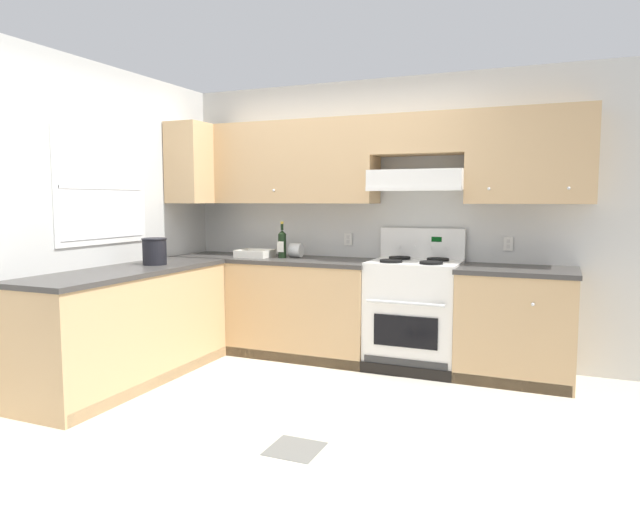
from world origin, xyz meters
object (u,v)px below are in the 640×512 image
(bowl, at_px, (255,255))
(paper_towel_roll, at_px, (296,250))
(bucket, at_px, (154,251))
(stove, at_px, (414,313))
(wine_bottle, at_px, (282,243))

(bowl, distance_m, paper_towel_roll, 0.40)
(bowl, height_order, paper_towel_roll, paper_towel_roll)
(bucket, relative_size, paper_towel_roll, 1.69)
(bowl, xyz_separation_m, paper_towel_roll, (0.38, 0.12, 0.04))
(stove, relative_size, bowl, 3.79)
(bucket, bearing_deg, paper_towel_roll, 50.79)
(stove, bearing_deg, paper_towel_roll, 175.70)
(wine_bottle, bearing_deg, bowl, -176.50)
(stove, height_order, bucket, stove)
(stove, bearing_deg, bucket, -154.95)
(stove, distance_m, wine_bottle, 1.38)
(wine_bottle, relative_size, bucket, 1.52)
(wine_bottle, bearing_deg, paper_towel_roll, 47.26)
(bowl, distance_m, bucket, 1.01)
(wine_bottle, distance_m, bowl, 0.30)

